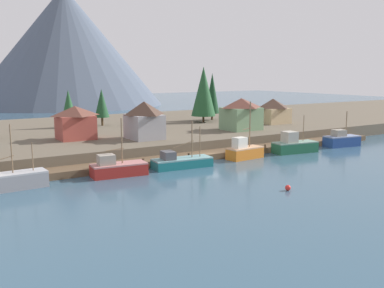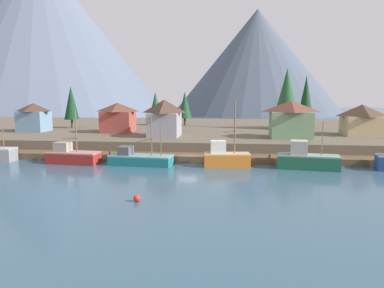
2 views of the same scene
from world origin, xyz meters
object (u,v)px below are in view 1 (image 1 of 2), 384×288
Objects in this scene: conifer_mid_right at (102,103)px; fishing_boat_grey at (6,181)px; conifer_back_left at (69,106)px; house_grey at (144,120)px; fishing_boat_green at (294,145)px; house_green at (241,114)px; channel_buoy at (288,188)px; fishing_boat_red at (117,168)px; house_red at (75,122)px; fishing_boat_orange at (244,151)px; conifer_near_right at (212,93)px; conifer_mid_left at (204,91)px; house_tan at (273,111)px; fishing_boat_teal at (181,162)px; fishing_boat_blue at (341,140)px.

fishing_boat_grey is at bearing -125.38° from conifer_mid_right.
house_grey is at bearing -74.33° from conifer_back_left.
fishing_boat_green is 1.17× the size of house_green.
fishing_boat_red is at bearing 128.62° from channel_buoy.
house_red is (-33.06, 5.33, -0.33)m from house_green.
house_grey is (11.20, 14.32, 4.83)m from fishing_boat_red.
fishing_boat_orange reaches higher than fishing_boat_grey.
conifer_mid_left is at bearing -146.90° from conifer_near_right.
conifer_mid_left is (1.35, 16.10, 3.99)m from house_green.
house_grey is 0.57× the size of conifer_near_right.
channel_buoy is at bearing -84.12° from house_grey.
conifer_mid_left is (49.39, 30.80, 8.63)m from fishing_boat_grey.
fishing_boat_orange reaches higher than house_grey.
conifer_mid_right is (-35.51, 16.85, 2.06)m from house_tan.
house_green is 38.69m from channel_buoy.
fishing_boat_orange is 38.69m from conifer_near_right.
fishing_boat_teal is 36.44m from fishing_boat_blue.
house_tan is 0.83× the size of conifer_mid_right.
fishing_boat_red is at bearing -97.03° from conifer_back_left.
channel_buoy is at bearing -119.35° from fishing_boat_orange.
fishing_boat_blue is 34.36m from conifer_mid_left.
house_green is (-0.09, 15.13, 4.53)m from fishing_boat_green.
conifer_near_right reaches higher than fishing_boat_teal.
house_green is 33.49m from house_red.
house_grey is at bearing -145.25° from conifer_near_right.
fishing_boat_orange reaches higher than house_red.
fishing_boat_blue is 20.99m from house_tan.
channel_buoy is at bearing -142.06° from fishing_boat_blue.
fishing_boat_teal is 1.38× the size of house_tan.
house_tan is at bearing 21.64° from house_green.
fishing_boat_orange reaches higher than fishing_boat_red.
conifer_back_left is 11.59× the size of channel_buoy.
fishing_boat_grey reaches higher than channel_buoy.
fishing_boat_red is 33.78m from fishing_boat_green.
conifer_near_right is at bearing 109.96° from fishing_boat_blue.
house_green is at bearing 139.06° from fishing_boat_blue.
channel_buoy is at bearing -46.14° from fishing_boat_red.
house_tan is 0.58× the size of conifer_near_right.
fishing_boat_green is at bearing 5.21° from fishing_boat_teal.
conifer_near_right is at bearing 57.63° from fishing_boat_orange.
fishing_boat_teal is 18.63m from channel_buoy.
conifer_near_right is 1.42× the size of conifer_mid_right.
fishing_boat_orange is 1.49× the size of house_red.
conifer_back_left is at bearing 176.65° from conifer_mid_right.
conifer_back_left is (-6.56, 23.37, 1.13)m from house_grey.
conifer_mid_right reaches higher than channel_buoy.
fishing_boat_blue is at bearing 7.83° from fishing_boat_green.
conifer_mid_right is at bearing 77.49° from fishing_boat_red.
fishing_boat_red is 0.86× the size of fishing_boat_teal.
fishing_boat_orange is 18.97m from house_green.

